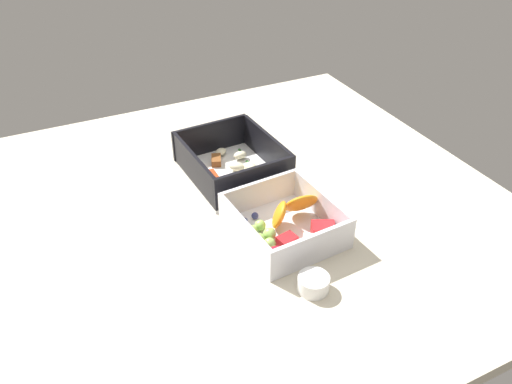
{
  "coord_description": "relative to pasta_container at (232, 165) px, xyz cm",
  "views": [
    {
      "loc": [
        -59.46,
        27.51,
        50.37
      ],
      "look_at": [
        -0.53,
        -0.92,
        4.0
      ],
      "focal_mm": 35.57,
      "sensor_mm": 36.0,
      "label": 1
    }
  ],
  "objects": [
    {
      "name": "fruit_bowl",
      "position": [
        -17.85,
        -0.58,
        -0.19
      ],
      "size": [
        16.05,
        14.85,
        5.78
      ],
      "rotation": [
        0.0,
        0.0,
        0.07
      ],
      "color": "white",
      "rests_on": "table_surface"
    },
    {
      "name": "pasta_container",
      "position": [
        0.0,
        0.0,
        0.0
      ],
      "size": [
        18.01,
        15.4,
        6.36
      ],
      "rotation": [
        0.0,
        0.0,
        0.06
      ],
      "color": "white",
      "rests_on": "table_surface"
    },
    {
      "name": "table_surface",
      "position": [
        -8.23,
        0.67,
        -3.06
      ],
      "size": [
        80.0,
        80.0,
        2.0
      ],
      "primitive_type": "cube",
      "color": "beige",
      "rests_on": "ground"
    },
    {
      "name": "paper_cup_liner",
      "position": [
        -29.13,
        1.38,
        -0.98
      ],
      "size": [
        4.15,
        4.15,
        2.16
      ],
      "primitive_type": "cylinder",
      "color": "white",
      "rests_on": "table_surface"
    }
  ]
}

